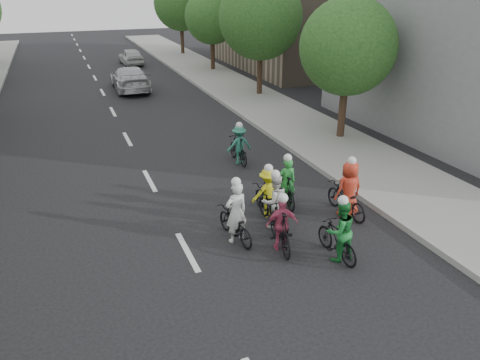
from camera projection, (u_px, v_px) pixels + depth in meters
ground at (187, 252)px, 12.16m from camera, size 120.00×120.00×0.00m
sidewalk_right at (289, 119)px, 23.36m from camera, size 4.00×80.00×0.15m
curb_right at (253, 123)px, 22.70m from camera, size 0.18×80.00×0.18m
bldg_se at (302, 14)px, 36.45m from camera, size 10.00×14.00×8.00m
tree_r_0 at (348, 47)px, 19.17m from camera, size 4.00×4.00×5.97m
tree_r_1 at (261, 17)px, 26.66m from camera, size 4.80×4.80×6.93m
tree_r_2 at (212, 17)px, 34.58m from camera, size 4.00×4.00×5.97m
tree_r_3 at (181, 3)px, 42.07m from camera, size 4.80×4.80×6.93m
cyclist_0 at (235, 220)px, 12.50m from camera, size 0.86×1.80×1.87m
cyclist_1 at (339, 235)px, 11.64m from camera, size 0.82×1.66×1.77m
cyclist_2 at (267, 196)px, 13.85m from camera, size 0.98×1.68×1.65m
cyclist_3 at (281, 227)px, 12.11m from camera, size 0.90×1.98×1.61m
cyclist_4 at (347, 195)px, 13.82m from camera, size 0.88×1.87×1.89m
cyclist_5 at (285, 187)px, 14.47m from camera, size 0.65×1.74×1.72m
cyclist_6 at (274, 206)px, 13.21m from camera, size 0.79×1.86×1.75m
cyclist_7 at (239, 147)px, 17.80m from camera, size 0.97×1.74×1.65m
follow_car_lead at (130, 78)px, 29.58m from camera, size 2.11×5.12×1.48m
follow_car_trail at (131, 56)px, 38.53m from camera, size 1.74×3.97×1.33m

